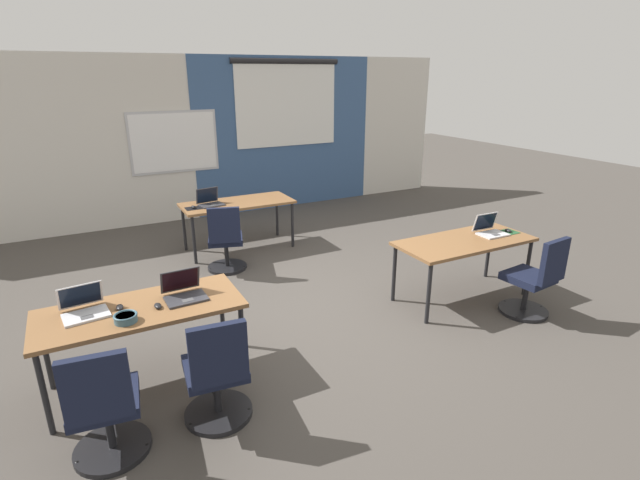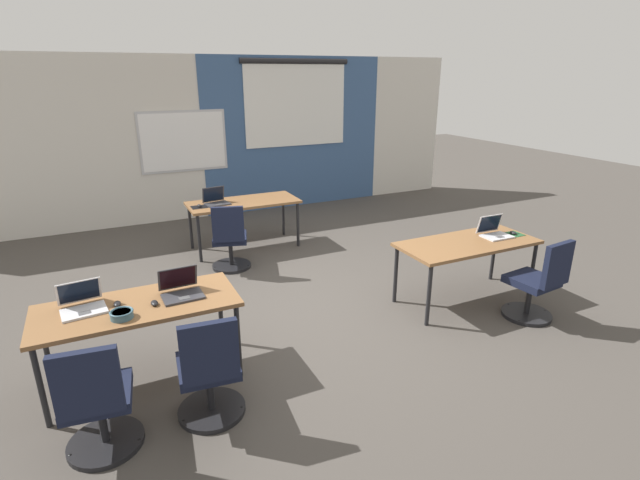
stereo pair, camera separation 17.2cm
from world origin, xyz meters
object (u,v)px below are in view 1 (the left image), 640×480
(chair_near_left_end, at_px, (105,413))
(laptop_far_left, at_px, (210,201))
(chair_near_right_end, at_px, (534,283))
(chair_near_left_inner, at_px, (217,379))
(desk_far_center, at_px, (238,206))
(mouse_far_left, at_px, (193,207))
(laptop_near_right_end, at_px, (490,230))
(laptop_near_left_end, at_px, (84,308))
(mouse_near_left_inner, at_px, (158,306))
(desk_near_left, at_px, (141,314))
(desk_near_right, at_px, (464,245))
(chair_far_left, at_px, (226,244))
(mouse_near_left_end, at_px, (120,307))
(snack_bowl, at_px, (126,317))
(mouse_near_right_end, at_px, (508,231))
(laptop_near_left_inner, at_px, (184,292))

(chair_near_left_end, distance_m, laptop_far_left, 4.00)
(chair_near_right_end, bearing_deg, chair_near_left_inner, -4.95)
(desk_far_center, relative_size, mouse_far_left, 15.34)
(laptop_near_right_end, height_order, laptop_near_left_end, laptop_near_right_end)
(chair_near_right_end, xyz_separation_m, chair_near_left_end, (-4.24, -0.08, 0.00))
(mouse_far_left, height_order, mouse_near_left_inner, mouse_far_left)
(desk_near_left, bearing_deg, desk_near_right, 0.00)
(chair_far_left, xyz_separation_m, chair_near_left_inner, (-0.93, -2.80, 0.00))
(mouse_near_left_end, height_order, mouse_far_left, mouse_far_left)
(mouse_far_left, height_order, snack_bowl, snack_bowl)
(laptop_far_left, distance_m, chair_near_left_inner, 3.71)
(chair_near_left_inner, bearing_deg, desk_far_center, -105.24)
(mouse_near_right_end, relative_size, mouse_near_left_inner, 1.04)
(mouse_far_left, bearing_deg, chair_far_left, -72.05)
(laptop_near_right_end, distance_m, snack_bowl, 4.05)
(mouse_near_left_end, relative_size, chair_near_left_end, 0.11)
(laptop_far_left, bearing_deg, snack_bowl, -125.30)
(chair_near_right_end, bearing_deg, laptop_far_left, -60.25)
(desk_near_right, bearing_deg, chair_far_left, 136.60)
(laptop_near_right_end, xyz_separation_m, mouse_near_right_end, (0.24, -0.06, -0.03))
(mouse_near_left_inner, bearing_deg, chair_far_left, 60.73)
(snack_bowl, bearing_deg, laptop_far_left, 63.83)
(chair_near_left_end, xyz_separation_m, laptop_near_left_inner, (0.73, 0.77, 0.39))
(chair_far_left, bearing_deg, desk_far_center, -102.82)
(mouse_near_left_end, relative_size, chair_far_left, 0.11)
(laptop_near_right_end, distance_m, chair_far_left, 3.31)
(mouse_far_left, relative_size, chair_far_left, 0.11)
(snack_bowl, bearing_deg, chair_near_left_inner, -46.11)
(mouse_near_left_inner, bearing_deg, desk_near_left, 148.48)
(chair_near_left_end, bearing_deg, laptop_far_left, -109.10)
(mouse_near_left_inner, relative_size, chair_near_left_inner, 0.11)
(laptop_near_left_end, xyz_separation_m, snack_bowl, (0.27, -0.28, -0.01))
(chair_near_right_end, bearing_deg, chair_near_left_end, -4.91)
(laptop_far_left, distance_m, mouse_far_left, 0.27)
(desk_far_center, height_order, laptop_near_left_end, laptop_near_left_end)
(chair_near_left_inner, distance_m, snack_bowl, 0.84)
(desk_far_center, distance_m, mouse_near_left_inner, 3.30)
(laptop_far_left, distance_m, chair_far_left, 0.86)
(chair_near_left_inner, bearing_deg, laptop_near_right_end, -161.97)
(desk_near_left, height_order, chair_near_left_inner, chair_near_left_inner)
(mouse_near_right_end, xyz_separation_m, mouse_near_left_inner, (-4.02, -0.04, -0.00))
(snack_bowl, bearing_deg, chair_near_right_end, -6.89)
(desk_far_center, relative_size, mouse_near_left_end, 15.40)
(desk_near_right, relative_size, chair_near_left_inner, 1.74)
(chair_near_right_end, relative_size, mouse_far_left, 8.82)
(desk_far_center, xyz_separation_m, laptop_far_left, (-0.39, 0.02, 0.11))
(chair_near_right_end, xyz_separation_m, mouse_near_left_inner, (-3.75, 0.60, 0.36))
(laptop_far_left, bearing_deg, laptop_near_right_end, -56.73)
(desk_near_right, height_order, chair_near_right_end, chair_near_right_end)
(mouse_near_left_end, relative_size, mouse_near_left_inner, 1.01)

